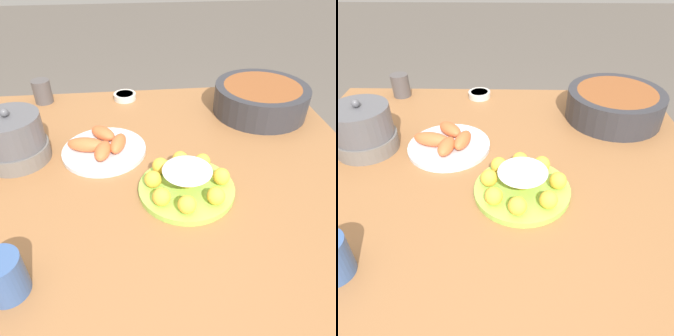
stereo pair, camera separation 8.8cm
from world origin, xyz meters
TOP-DOWN VIEW (x-y plane):
  - ground_plane at (0.00, 0.00)m, footprint 12.00×12.00m
  - dining_table at (0.00, 0.00)m, footprint 1.26×1.08m
  - cake_plate at (0.09, -0.10)m, footprint 0.25×0.25m
  - serving_bowl at (0.42, 0.31)m, footprint 0.33×0.33m
  - sauce_bowl at (-0.07, 0.46)m, footprint 0.09×0.09m
  - seafood_platter at (-0.14, 0.10)m, footprint 0.25×0.25m
  - cup_far at (-0.39, 0.47)m, footprint 0.07×0.07m
  - warming_pot at (-0.39, 0.09)m, footprint 0.19×0.19m

SIDE VIEW (x-z plane):
  - ground_plane at x=0.00m, z-range 0.00..0.00m
  - dining_table at x=0.00m, z-range 0.27..0.98m
  - sauce_bowl at x=-0.07m, z-range 0.71..0.73m
  - seafood_platter at x=-0.14m, z-range 0.70..0.75m
  - cake_plate at x=0.09m, z-range 0.70..0.77m
  - cup_far at x=-0.39m, z-range 0.71..0.80m
  - serving_bowl at x=0.42m, z-range 0.71..0.81m
  - warming_pot at x=-0.39m, z-range 0.69..0.86m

